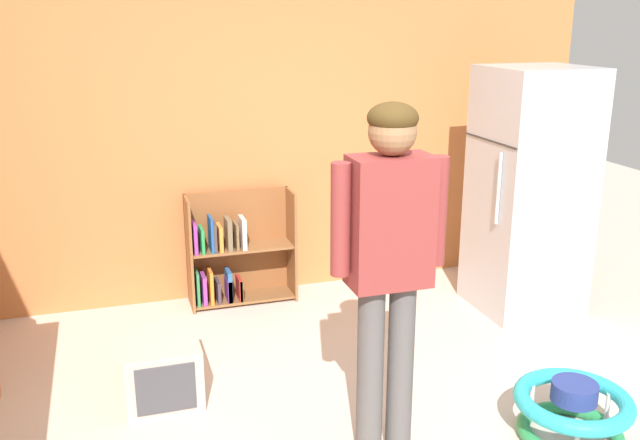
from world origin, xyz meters
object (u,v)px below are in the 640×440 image
(standing_person, at_px, (389,250))
(baby_walker, at_px, (572,411))
(bookshelf, at_px, (234,255))
(refrigerator, at_px, (529,192))
(pet_carrier, at_px, (161,366))

(standing_person, bearing_deg, baby_walker, -11.60)
(bookshelf, relative_size, standing_person, 0.48)
(refrigerator, distance_m, bookshelf, 2.24)
(refrigerator, height_order, standing_person, refrigerator)
(standing_person, bearing_deg, refrigerator, 39.30)
(standing_person, relative_size, pet_carrier, 3.18)
(baby_walker, bearing_deg, pet_carrier, 151.32)
(bookshelf, xyz_separation_m, baby_walker, (1.32, -2.32, -0.21))
(baby_walker, bearing_deg, bookshelf, 119.70)
(standing_person, bearing_deg, bookshelf, 99.54)
(refrigerator, bearing_deg, baby_walker, -114.57)
(standing_person, relative_size, baby_walker, 2.91)
(baby_walker, height_order, pet_carrier, pet_carrier)
(refrigerator, bearing_deg, standing_person, -140.70)
(bookshelf, bearing_deg, baby_walker, -60.30)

